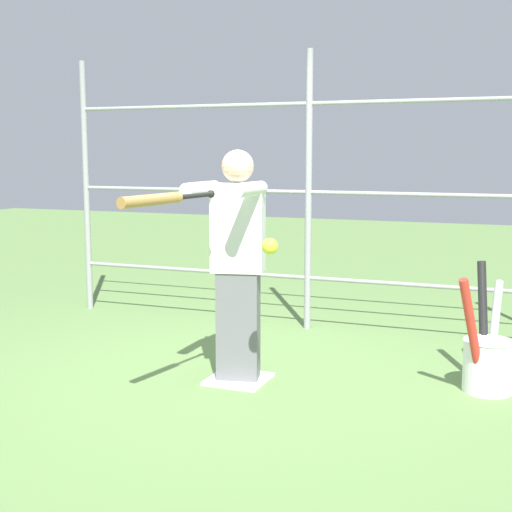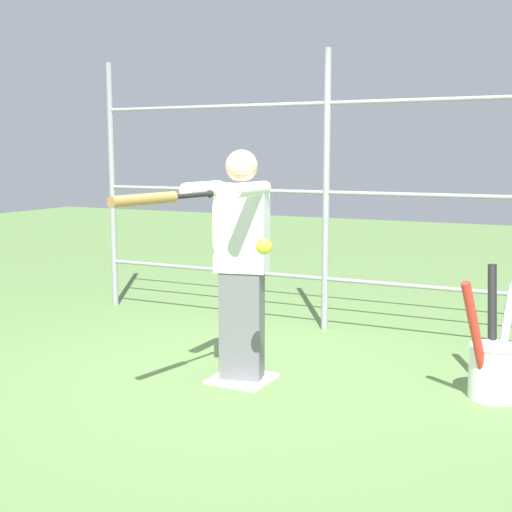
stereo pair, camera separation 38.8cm
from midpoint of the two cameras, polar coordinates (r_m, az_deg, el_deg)
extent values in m
plane|color=#608447|center=(5.04, 1.12, -9.92)|extent=(24.00, 24.00, 0.00)
cube|color=white|center=(5.04, 1.12, -9.81)|extent=(0.40, 0.40, 0.02)
cylinder|color=#939399|center=(6.28, 7.41, 5.06)|extent=(0.06, 0.06, 2.46)
cylinder|color=#939399|center=(7.37, -9.96, 5.47)|extent=(0.06, 0.06, 2.46)
cylinder|color=#939399|center=(6.37, 7.29, -1.83)|extent=(4.63, 0.04, 0.04)
cylinder|color=#939399|center=(6.28, 7.41, 5.06)|extent=(4.63, 0.04, 0.04)
cylinder|color=#939399|center=(6.29, 7.55, 12.04)|extent=(4.63, 0.04, 0.04)
cube|color=slate|center=(4.93, 1.13, -5.67)|extent=(0.32, 0.24, 0.77)
cube|color=white|center=(4.81, 1.16, 2.27)|extent=(0.39, 0.28, 0.60)
sphere|color=beige|center=(4.79, 1.17, 7.21)|extent=(0.22, 0.22, 0.22)
cylinder|color=white|center=(4.57, 1.97, 5.35)|extent=(0.09, 0.43, 0.09)
cylinder|color=white|center=(4.64, -1.88, 5.39)|extent=(0.09, 0.43, 0.09)
sphere|color=black|center=(4.41, -1.20, 4.99)|extent=(0.05, 0.05, 0.05)
cylinder|color=black|center=(4.29, -2.53, 4.87)|extent=(0.09, 0.32, 0.03)
cylinder|color=#B27F42|center=(3.99, -6.22, 4.51)|extent=(0.16, 0.48, 0.07)
sphere|color=yellow|center=(4.13, 3.34, 0.75)|extent=(0.10, 0.10, 0.10)
cylinder|color=white|center=(4.95, 20.73, -8.73)|extent=(0.32, 0.32, 0.34)
torus|color=white|center=(4.90, 20.83, -6.81)|extent=(0.34, 0.34, 0.01)
cylinder|color=#B2B2B7|center=(5.21, 21.33, -5.97)|extent=(0.08, 0.55, 0.64)
cylinder|color=black|center=(5.08, 20.49, -5.26)|extent=(0.15, 0.35, 0.80)
cylinder|color=red|center=(4.72, 19.54, -6.38)|extent=(0.20, 0.32, 0.78)
camera|label=1|loc=(0.19, -87.55, 0.36)|focal=50.00mm
camera|label=2|loc=(0.19, 92.45, -0.36)|focal=50.00mm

